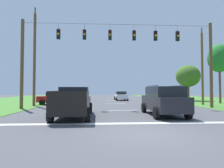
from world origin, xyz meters
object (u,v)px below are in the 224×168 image
object	(u,v)px
distant_car_oncoming	(57,98)
tree_roadside_far_right	(219,58)
distant_car_far_parked	(59,95)
utility_pole_mid_right	(202,67)
pickup_truck	(74,102)
distant_car_crossing_white	(121,96)
tree_roadside_right	(188,76)
overhead_signal_span	(120,57)
suv_black	(163,100)
utility_pole_near_left	(35,56)

from	to	relation	value
distant_car_oncoming	tree_roadside_far_right	size ratio (longest dim) A/B	0.57
distant_car_far_parked	utility_pole_mid_right	distance (m)	24.27
pickup_truck	distant_car_oncoming	size ratio (longest dim) A/B	1.23
distant_car_far_parked	distant_car_crossing_white	bearing A→B (deg)	-15.72
tree_roadside_right	tree_roadside_far_right	bearing A→B (deg)	-79.72
overhead_signal_span	distant_car_crossing_white	xyz separation A→B (m)	(1.54, 13.64, -4.13)
distant_car_oncoming	distant_car_far_parked	size ratio (longest dim) A/B	1.02
tree_roadside_right	pickup_truck	bearing A→B (deg)	-133.41
pickup_truck	tree_roadside_far_right	world-z (taller)	tree_roadside_far_right
pickup_truck	suv_black	bearing A→B (deg)	3.28
utility_pole_near_left	overhead_signal_span	bearing A→B (deg)	-18.65
distant_car_oncoming	utility_pole_mid_right	world-z (taller)	utility_pole_mid_right
distant_car_crossing_white	distant_car_oncoming	world-z (taller)	same
utility_pole_mid_right	tree_roadside_right	xyz separation A→B (m)	(2.28, 8.21, -0.43)
pickup_truck	distant_car_crossing_white	bearing A→B (deg)	75.05
overhead_signal_span	utility_pole_near_left	distance (m)	9.75
pickup_truck	distant_car_crossing_white	world-z (taller)	pickup_truck
distant_car_oncoming	tree_roadside_right	bearing A→B (deg)	19.44
distant_car_oncoming	utility_pole_near_left	distance (m)	5.40
utility_pole_mid_right	overhead_signal_span	bearing A→B (deg)	-161.77
utility_pole_mid_right	utility_pole_near_left	xyz separation A→B (m)	(-19.39, -0.24, 1.03)
distant_car_oncoming	utility_pole_mid_right	xyz separation A→B (m)	(17.26, -1.31, 3.68)
overhead_signal_span	pickup_truck	size ratio (longest dim) A/B	3.42
tree_roadside_far_right	overhead_signal_span	bearing A→B (deg)	-158.85
suv_black	overhead_signal_span	bearing A→B (deg)	117.16
distant_car_crossing_white	tree_roadside_right	bearing A→B (deg)	-10.79
utility_pole_near_left	tree_roadside_far_right	world-z (taller)	utility_pole_near_left
overhead_signal_span	utility_pole_mid_right	xyz separation A→B (m)	(10.18, 3.35, -0.45)
pickup_truck	utility_pole_near_left	xyz separation A→B (m)	(-5.70, 8.44, 4.53)
distant_car_crossing_white	tree_roadside_far_right	size ratio (longest dim) A/B	0.56
utility_pole_near_left	tree_roadside_right	bearing A→B (deg)	21.30
distant_car_crossing_white	suv_black	bearing A→B (deg)	-86.89
distant_car_far_parked	overhead_signal_span	bearing A→B (deg)	-60.03
distant_car_far_parked	pickup_truck	bearing A→B (deg)	-74.43
overhead_signal_span	distant_car_crossing_white	world-z (taller)	overhead_signal_span
utility_pole_mid_right	tree_roadside_far_right	size ratio (longest dim) A/B	1.19
distant_car_crossing_white	tree_roadside_right	xyz separation A→B (m)	(10.91, -2.08, 3.26)
distant_car_far_parked	utility_pole_mid_right	bearing A→B (deg)	-34.11
suv_black	tree_roadside_far_right	xyz separation A→B (m)	(11.04, 10.24, 4.82)
utility_pole_near_left	distant_car_far_parked	bearing A→B (deg)	91.97
utility_pole_near_left	tree_roadside_far_right	distance (m)	22.92
distant_car_crossing_white	utility_pole_mid_right	bearing A→B (deg)	-50.01
overhead_signal_span	utility_pole_mid_right	world-z (taller)	utility_pole_mid_right
pickup_truck	utility_pole_near_left	world-z (taller)	utility_pole_near_left
distant_car_crossing_white	distant_car_oncoming	bearing A→B (deg)	-133.86
overhead_signal_span	tree_roadside_right	bearing A→B (deg)	42.87
overhead_signal_span	utility_pole_near_left	xyz separation A→B (m)	(-9.22, 3.11, 0.58)
distant_car_oncoming	distant_car_far_parked	distance (m)	12.42
suv_black	utility_pole_mid_right	size ratio (longest dim) A/B	0.52
distant_car_crossing_white	tree_roadside_right	size ratio (longest dim) A/B	0.74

